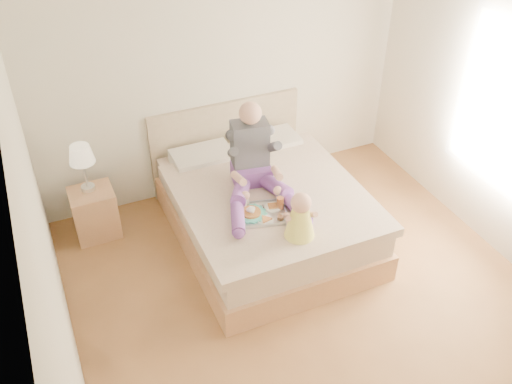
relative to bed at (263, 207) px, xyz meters
name	(u,v)px	position (x,y,z in m)	size (l,w,h in m)	color
room	(333,159)	(0.08, -1.08, 1.19)	(4.02, 4.22, 2.71)	brown
bed	(263,207)	(0.00, 0.00, 0.00)	(1.70, 2.18, 1.00)	#A7764E
nightstand	(95,213)	(-1.55, 0.65, -0.06)	(0.42, 0.38, 0.52)	#A7764E
lamp	(81,157)	(-1.55, 0.70, 0.58)	(0.24, 0.24, 0.50)	silver
adult	(254,166)	(-0.11, -0.04, 0.54)	(0.72, 1.08, 0.85)	#613483
tray	(261,212)	(-0.21, -0.44, 0.32)	(0.52, 0.45, 0.13)	silver
baby	(300,218)	(-0.03, -0.82, 0.47)	(0.29, 0.39, 0.43)	#FFF750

